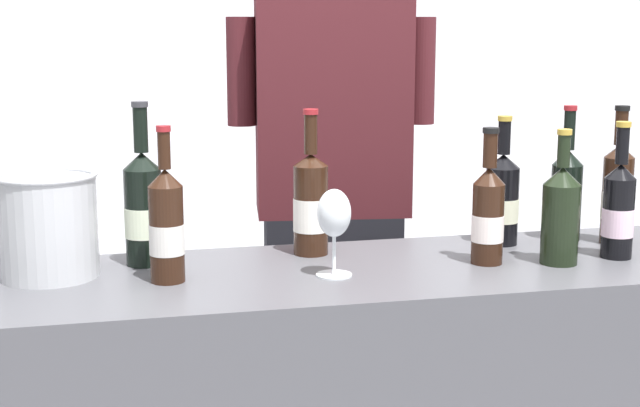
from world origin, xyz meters
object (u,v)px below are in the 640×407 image
(wine_bottle_4, at_px, (166,226))
(person_server, at_px, (331,234))
(wine_bottle_10, at_px, (143,208))
(wine_bottle_5, at_px, (566,191))
(wine_bottle_6, at_px, (488,214))
(wine_bottle_11, at_px, (561,213))
(wine_glass, at_px, (334,217))
(wine_bottle_2, at_px, (311,203))
(ice_bucket, at_px, (48,225))
(wine_bottle_1, at_px, (502,199))
(wine_bottle_8, at_px, (617,193))
(wine_bottle_3, at_px, (618,210))

(wine_bottle_4, relative_size, person_server, 0.19)
(wine_bottle_10, bearing_deg, person_server, 40.16)
(wine_bottle_5, bearing_deg, wine_bottle_6, -148.36)
(wine_bottle_11, height_order, wine_glass, wine_bottle_11)
(wine_bottle_2, distance_m, ice_bucket, 0.59)
(wine_bottle_1, height_order, wine_glass, wine_bottle_1)
(wine_bottle_6, bearing_deg, wine_bottle_10, 167.66)
(wine_bottle_5, xyz_separation_m, wine_bottle_11, (-0.13, -0.21, -0.01))
(wine_bottle_8, bearing_deg, wine_bottle_6, -164.04)
(wine_bottle_2, distance_m, wine_bottle_4, 0.38)
(wine_bottle_6, bearing_deg, wine_glass, -175.79)
(wine_bottle_1, xyz_separation_m, wine_bottle_4, (-0.82, -0.16, 0.01))
(wine_bottle_6, distance_m, wine_bottle_8, 0.40)
(wine_bottle_4, bearing_deg, wine_bottle_8, 5.25)
(wine_bottle_6, height_order, person_server, person_server)
(ice_bucket, bearing_deg, wine_glass, -12.59)
(wine_bottle_4, bearing_deg, wine_bottle_11, -3.18)
(wine_bottle_3, height_order, wine_bottle_11, wine_bottle_3)
(wine_bottle_3, xyz_separation_m, person_server, (-0.52, 0.64, -0.17))
(wine_bottle_10, relative_size, wine_glass, 1.93)
(person_server, bearing_deg, wine_bottle_6, -71.56)
(wine_bottle_2, height_order, wine_bottle_3, wine_bottle_2)
(wine_bottle_5, xyz_separation_m, person_server, (-0.49, 0.45, -0.18))
(wine_glass, relative_size, ice_bucket, 0.84)
(wine_bottle_3, xyz_separation_m, wine_bottle_10, (-1.07, 0.18, 0.02))
(wine_bottle_6, bearing_deg, wine_bottle_1, 57.15)
(wine_bottle_4, bearing_deg, wine_bottle_3, -1.55)
(wine_bottle_4, relative_size, wine_bottle_8, 0.97)
(wine_bottle_2, bearing_deg, wine_bottle_4, -154.31)
(wine_bottle_8, xyz_separation_m, wine_glass, (-0.75, -0.14, 0.00))
(wine_glass, bearing_deg, wine_bottle_8, 10.38)
(wine_bottle_8, bearing_deg, wine_bottle_1, 168.12)
(wine_bottle_1, relative_size, wine_bottle_11, 1.04)
(wine_bottle_11, bearing_deg, wine_bottle_4, 176.82)
(wine_bottle_6, distance_m, person_server, 0.68)
(wine_bottle_2, xyz_separation_m, wine_bottle_3, (0.68, -0.19, -0.01))
(wine_bottle_6, height_order, wine_glass, wine_bottle_6)
(wine_bottle_8, bearing_deg, wine_glass, -169.62)
(ice_bucket, bearing_deg, wine_bottle_10, 16.26)
(ice_bucket, bearing_deg, wine_bottle_4, -21.67)
(wine_bottle_4, distance_m, ice_bucket, 0.26)
(wine_bottle_2, bearing_deg, wine_glass, -88.31)
(wine_bottle_5, bearing_deg, wine_bottle_1, -178.04)
(wine_bottle_6, distance_m, ice_bucket, 0.96)
(wine_glass, bearing_deg, wine_bottle_5, 17.30)
(wine_bottle_10, height_order, person_server, person_server)
(wine_bottle_1, bearing_deg, ice_bucket, -176.63)
(wine_glass, bearing_deg, wine_bottle_2, 91.69)
(wine_bottle_3, distance_m, wine_bottle_8, 0.15)
(wine_bottle_1, bearing_deg, wine_bottle_8, -11.88)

